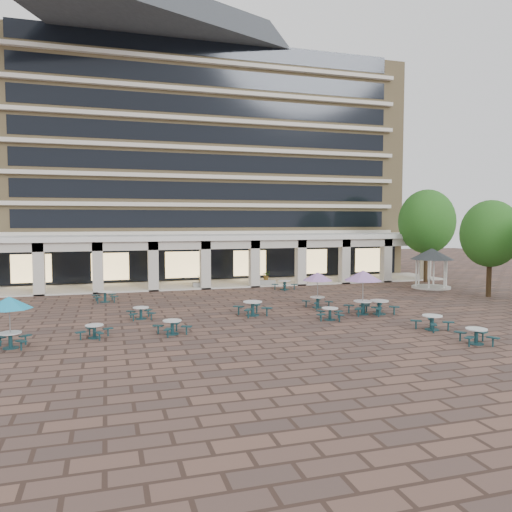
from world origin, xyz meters
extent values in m
plane|color=brown|center=(0.00, 0.00, 0.00)|extent=(120.00, 120.00, 0.00)
cube|color=tan|center=(0.00, 25.50, 11.00)|extent=(40.00, 15.00, 22.00)
cube|color=beige|center=(0.00, 17.75, 4.50)|extent=(36.80, 0.50, 0.35)
cube|color=black|center=(0.00, 17.98, 5.80)|extent=(35.20, 0.05, 1.60)
cube|color=beige|center=(0.00, 17.75, 7.10)|extent=(36.80, 0.50, 0.35)
cube|color=black|center=(0.00, 17.98, 8.40)|extent=(35.20, 0.05, 1.60)
cube|color=beige|center=(0.00, 17.75, 9.70)|extent=(36.80, 0.50, 0.35)
cube|color=black|center=(0.00, 17.98, 11.00)|extent=(35.20, 0.05, 1.60)
cube|color=beige|center=(0.00, 17.75, 12.30)|extent=(36.80, 0.50, 0.35)
cube|color=black|center=(0.00, 17.98, 13.60)|extent=(35.20, 0.05, 1.60)
cube|color=beige|center=(0.00, 17.75, 14.90)|extent=(36.80, 0.50, 0.35)
cube|color=black|center=(0.00, 17.98, 16.20)|extent=(35.20, 0.05, 1.60)
cube|color=beige|center=(0.00, 17.75, 17.50)|extent=(36.80, 0.50, 0.35)
cube|color=black|center=(0.00, 17.98, 18.80)|extent=(35.20, 0.05, 1.60)
cube|color=beige|center=(0.00, 17.75, 20.10)|extent=(36.80, 0.50, 0.35)
cube|color=black|center=(0.00, 17.98, 21.40)|extent=(35.20, 0.05, 1.60)
cube|color=white|center=(0.00, 15.00, 4.20)|extent=(42.00, 6.60, 0.40)
cube|color=beige|center=(0.00, 12.15, 3.75)|extent=(42.00, 0.30, 0.90)
cube|color=black|center=(0.00, 17.70, 1.80)|extent=(38.00, 0.15, 3.20)
cube|color=beige|center=(0.00, 15.00, 0.06)|extent=(42.00, 6.00, 0.12)
cube|color=beige|center=(-14.78, 12.40, 2.00)|extent=(0.80, 0.80, 4.00)
cube|color=beige|center=(-10.56, 12.40, 2.00)|extent=(0.80, 0.80, 4.00)
cube|color=beige|center=(-6.33, 12.40, 2.00)|extent=(0.80, 0.80, 4.00)
cube|color=beige|center=(-2.11, 12.40, 2.00)|extent=(0.80, 0.80, 4.00)
cube|color=beige|center=(2.11, 12.40, 2.00)|extent=(0.80, 0.80, 4.00)
cube|color=beige|center=(6.33, 12.40, 2.00)|extent=(0.80, 0.80, 4.00)
cube|color=beige|center=(10.56, 12.40, 2.00)|extent=(0.80, 0.80, 4.00)
cube|color=beige|center=(14.78, 12.40, 2.00)|extent=(0.80, 0.80, 4.00)
cube|color=beige|center=(19.00, 12.40, 2.00)|extent=(0.80, 0.80, 4.00)
cube|color=#FFD88C|center=(-16.00, 17.55, 1.60)|extent=(3.20, 0.08, 2.40)
cube|color=#FFD88C|center=(-9.60, 17.55, 1.60)|extent=(3.20, 0.08, 2.40)
cube|color=#FFD88C|center=(-3.20, 17.55, 1.60)|extent=(3.20, 0.08, 2.40)
cube|color=#FFD88C|center=(3.20, 17.55, 1.60)|extent=(3.20, 0.08, 2.40)
cube|color=#FFD88C|center=(9.60, 17.55, 1.60)|extent=(3.20, 0.08, 2.40)
cube|color=#FFD88C|center=(16.00, 17.55, 1.60)|extent=(3.20, 0.08, 2.40)
cylinder|color=#14333C|center=(-6.83, -3.49, 0.02)|extent=(0.65, 0.65, 0.04)
cylinder|color=#14333C|center=(-6.83, -3.49, 0.31)|extent=(0.17, 0.17, 0.61)
cylinder|color=silver|center=(-6.83, -3.49, 0.68)|extent=(0.93, 0.93, 0.05)
cube|color=#14333C|center=(-6.53, -2.83, 0.41)|extent=(0.45, 0.57, 0.05)
cylinder|color=#14333C|center=(-6.53, -2.83, 0.20)|extent=(0.07, 0.07, 0.39)
cube|color=#14333C|center=(-7.49, -3.19, 0.41)|extent=(0.57, 0.45, 0.05)
cylinder|color=#14333C|center=(-7.49, -3.19, 0.20)|extent=(0.07, 0.07, 0.39)
cube|color=#14333C|center=(-7.13, -4.15, 0.41)|extent=(0.45, 0.57, 0.05)
cylinder|color=#14333C|center=(-7.13, -4.15, 0.20)|extent=(0.07, 0.07, 0.39)
cube|color=#14333C|center=(-6.17, -3.79, 0.41)|extent=(0.57, 0.45, 0.05)
cylinder|color=#14333C|center=(-6.17, -3.79, 0.20)|extent=(0.07, 0.07, 0.39)
cylinder|color=#14333C|center=(2.18, -2.47, 0.02)|extent=(0.65, 0.65, 0.04)
cylinder|color=#14333C|center=(2.18, -2.47, 0.30)|extent=(0.17, 0.17, 0.61)
cylinder|color=silver|center=(2.18, -2.47, 0.67)|extent=(0.92, 0.92, 0.05)
cube|color=#14333C|center=(2.85, -2.20, 0.41)|extent=(0.57, 0.43, 0.05)
cylinder|color=#14333C|center=(2.85, -2.20, 0.19)|extent=(0.07, 0.07, 0.39)
cube|color=#14333C|center=(1.91, -1.80, 0.41)|extent=(0.43, 0.57, 0.05)
cylinder|color=#14333C|center=(1.91, -1.80, 0.19)|extent=(0.07, 0.07, 0.39)
cube|color=#14333C|center=(1.51, -2.74, 0.41)|extent=(0.57, 0.43, 0.05)
cylinder|color=#14333C|center=(1.51, -2.74, 0.19)|extent=(0.07, 0.07, 0.39)
cube|color=#14333C|center=(2.45, -3.14, 0.41)|extent=(0.43, 0.57, 0.05)
cylinder|color=#14333C|center=(2.45, -3.14, 0.19)|extent=(0.07, 0.07, 0.39)
cylinder|color=#14333C|center=(6.20, -9.45, 0.02)|extent=(0.66, 0.66, 0.04)
cylinder|color=#14333C|center=(6.20, -9.45, 0.31)|extent=(0.17, 0.17, 0.63)
cylinder|color=silver|center=(6.20, -9.45, 0.69)|extent=(0.95, 0.95, 0.05)
cube|color=#14333C|center=(6.85, -9.11, 0.42)|extent=(0.59, 0.47, 0.05)
cylinder|color=#14333C|center=(6.85, -9.11, 0.20)|extent=(0.08, 0.08, 0.40)
cube|color=#14333C|center=(5.86, -8.79, 0.42)|extent=(0.47, 0.59, 0.05)
cylinder|color=#14333C|center=(5.86, -8.79, 0.20)|extent=(0.08, 0.08, 0.40)
cube|color=#14333C|center=(5.54, -9.78, 0.42)|extent=(0.59, 0.47, 0.05)
cylinder|color=#14333C|center=(5.54, -9.78, 0.20)|extent=(0.08, 0.08, 0.40)
cube|color=#14333C|center=(6.53, -10.11, 0.42)|extent=(0.47, 0.59, 0.05)
cylinder|color=#14333C|center=(6.53, -10.11, 0.20)|extent=(0.08, 0.08, 0.40)
cylinder|color=#14333C|center=(-14.00, -4.20, 0.02)|extent=(0.66, 0.66, 0.04)
cylinder|color=#14333C|center=(-14.00, -4.20, 0.31)|extent=(0.17, 0.17, 0.62)
cylinder|color=silver|center=(-14.00, -4.20, 0.69)|extent=(0.94, 0.94, 0.05)
cube|color=#14333C|center=(-13.47, -3.70, 0.41)|extent=(0.56, 0.55, 0.05)
cylinder|color=#14333C|center=(-13.47, -3.70, 0.20)|extent=(0.08, 0.08, 0.40)
cube|color=#14333C|center=(-14.51, -3.67, 0.41)|extent=(0.55, 0.56, 0.05)
cylinder|color=#14333C|center=(-14.51, -3.67, 0.20)|extent=(0.08, 0.08, 0.40)
cube|color=#14333C|center=(-13.49, -4.74, 0.41)|extent=(0.55, 0.56, 0.05)
cylinder|color=#14333C|center=(-13.49, -4.74, 0.20)|extent=(0.08, 0.08, 0.40)
cylinder|color=gray|center=(-14.00, -4.20, 1.13)|extent=(0.05, 0.05, 2.26)
cone|color=#1F96C6|center=(-14.00, -4.20, 2.03)|extent=(1.98, 1.98, 0.52)
cylinder|color=#14333C|center=(-10.50, -3.24, 0.02)|extent=(0.60, 0.60, 0.03)
cylinder|color=#14333C|center=(-10.50, -3.24, 0.28)|extent=(0.15, 0.15, 0.56)
cylinder|color=silver|center=(-10.50, -3.24, 0.62)|extent=(0.85, 0.85, 0.04)
cube|color=#14333C|center=(-9.88, -3.00, 0.38)|extent=(0.52, 0.39, 0.04)
cylinder|color=#14333C|center=(-9.88, -3.00, 0.18)|extent=(0.07, 0.07, 0.36)
cube|color=#14333C|center=(-10.74, -2.62, 0.38)|extent=(0.39, 0.52, 0.04)
cylinder|color=#14333C|center=(-10.74, -2.62, 0.18)|extent=(0.07, 0.07, 0.36)
cube|color=#14333C|center=(-11.12, -3.48, 0.38)|extent=(0.52, 0.39, 0.04)
cylinder|color=#14333C|center=(-11.12, -3.48, 0.18)|extent=(0.07, 0.07, 0.36)
cube|color=#14333C|center=(-10.26, -3.86, 0.38)|extent=(0.39, 0.52, 0.04)
cylinder|color=#14333C|center=(-10.26, -3.86, 0.18)|extent=(0.07, 0.07, 0.36)
cylinder|color=#14333C|center=(3.14, 1.46, 0.02)|extent=(0.66, 0.66, 0.04)
cylinder|color=#14333C|center=(3.14, 1.46, 0.31)|extent=(0.17, 0.17, 0.62)
cylinder|color=silver|center=(3.14, 1.46, 0.69)|extent=(0.94, 0.94, 0.05)
cube|color=#14333C|center=(3.50, 2.10, 0.42)|extent=(0.48, 0.58, 0.05)
cylinder|color=#14333C|center=(3.50, 2.10, 0.20)|extent=(0.08, 0.08, 0.40)
cube|color=#14333C|center=(2.50, 1.82, 0.42)|extent=(0.58, 0.48, 0.05)
cylinder|color=#14333C|center=(2.50, 1.82, 0.20)|extent=(0.08, 0.08, 0.40)
cube|color=#14333C|center=(2.78, 0.82, 0.42)|extent=(0.48, 0.58, 0.05)
cylinder|color=#14333C|center=(2.78, 0.82, 0.20)|extent=(0.08, 0.08, 0.40)
cube|color=#14333C|center=(3.78, 1.10, 0.42)|extent=(0.58, 0.48, 0.05)
cylinder|color=#14333C|center=(3.78, 1.10, 0.20)|extent=(0.08, 0.08, 0.40)
cylinder|color=gray|center=(3.14, 1.46, 1.13)|extent=(0.05, 0.05, 2.26)
cone|color=#A875C0|center=(3.14, 1.46, 2.03)|extent=(1.98, 1.98, 0.52)
cylinder|color=#14333C|center=(6.11, -6.34, 0.02)|extent=(0.71, 0.71, 0.04)
cylinder|color=#14333C|center=(6.11, -6.34, 0.33)|extent=(0.18, 0.18, 0.67)
cylinder|color=silver|center=(6.11, -6.34, 0.74)|extent=(1.01, 1.01, 0.05)
cube|color=#14333C|center=(6.51, -5.67, 0.44)|extent=(0.53, 0.62, 0.05)
cylinder|color=#14333C|center=(6.51, -5.67, 0.21)|extent=(0.08, 0.08, 0.42)
cube|color=#14333C|center=(5.43, -5.94, 0.44)|extent=(0.62, 0.53, 0.05)
cylinder|color=#14333C|center=(5.43, -5.94, 0.21)|extent=(0.08, 0.08, 0.42)
cube|color=#14333C|center=(5.71, -7.02, 0.44)|extent=(0.53, 0.62, 0.05)
cylinder|color=#14333C|center=(5.71, -7.02, 0.21)|extent=(0.08, 0.08, 0.42)
cube|color=#14333C|center=(6.79, -6.75, 0.44)|extent=(0.62, 0.53, 0.05)
cylinder|color=#14333C|center=(6.79, -6.75, 0.21)|extent=(0.08, 0.08, 0.42)
cylinder|color=#14333C|center=(-8.06, 0.90, 0.02)|extent=(0.63, 0.63, 0.04)
cylinder|color=#14333C|center=(-8.06, 0.90, 0.30)|extent=(0.16, 0.16, 0.60)
cylinder|color=silver|center=(-8.06, 0.90, 0.66)|extent=(0.91, 0.91, 0.05)
cube|color=#14333C|center=(-7.61, 1.44, 0.40)|extent=(0.51, 0.55, 0.05)
cylinder|color=#14333C|center=(-7.61, 1.44, 0.19)|extent=(0.07, 0.07, 0.38)
cube|color=#14333C|center=(-8.60, 1.36, 0.40)|extent=(0.55, 0.51, 0.05)
cylinder|color=#14333C|center=(-8.60, 1.36, 0.19)|extent=(0.07, 0.07, 0.38)
cube|color=#14333C|center=(-8.51, 0.36, 0.40)|extent=(0.51, 0.55, 0.05)
cylinder|color=#14333C|center=(-8.51, 0.36, 0.19)|extent=(0.07, 0.07, 0.38)
cube|color=#14333C|center=(-7.52, 0.45, 0.40)|extent=(0.55, 0.51, 0.05)
cylinder|color=#14333C|center=(-7.52, 0.45, 0.19)|extent=(0.07, 0.07, 0.38)
cylinder|color=#14333C|center=(-1.64, 0.09, 0.02)|extent=(0.79, 0.79, 0.04)
cylinder|color=#14333C|center=(-1.64, 0.09, 0.37)|extent=(0.20, 0.20, 0.74)
cylinder|color=silver|center=(-1.64, 0.09, 0.82)|extent=(1.12, 1.12, 0.06)
cube|color=#14333C|center=(-1.16, 0.82, 0.49)|extent=(0.60, 0.69, 0.06)
cylinder|color=#14333C|center=(-1.16, 0.82, 0.24)|extent=(0.09, 0.09, 0.47)
cube|color=#14333C|center=(-2.37, 0.57, 0.49)|extent=(0.69, 0.60, 0.06)
cylinder|color=#14333C|center=(-2.37, 0.57, 0.24)|extent=(0.09, 0.09, 0.47)
cube|color=#14333C|center=(-2.11, -0.64, 0.49)|extent=(0.60, 0.69, 0.06)
cylinder|color=#14333C|center=(-2.11, -0.64, 0.24)|extent=(0.09, 0.09, 0.47)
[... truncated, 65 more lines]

